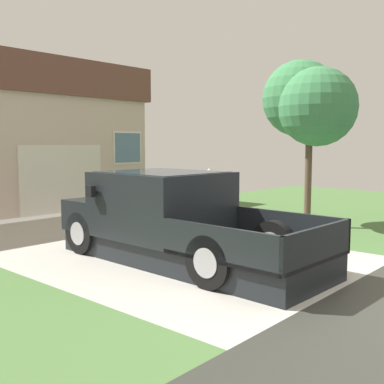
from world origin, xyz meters
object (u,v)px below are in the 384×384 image
object	(u,v)px
handbag	(227,238)
pickup_truck	(169,220)
front_yard_tree	(309,103)
person_with_hat	(209,202)

from	to	relation	value
handbag	pickup_truck	bearing A→B (deg)	178.25
front_yard_tree	pickup_truck	bearing A→B (deg)	177.04
person_with_hat	handbag	bearing A→B (deg)	113.55
pickup_truck	person_with_hat	world-z (taller)	person_with_hat
person_with_hat	handbag	size ratio (longest dim) A/B	3.60
pickup_truck	front_yard_tree	bearing A→B (deg)	-1.57
handbag	front_yard_tree	bearing A→B (deg)	-3.62
handbag	front_yard_tree	world-z (taller)	front_yard_tree
pickup_truck	person_with_hat	distance (m)	1.47
pickup_truck	front_yard_tree	size ratio (longest dim) A/B	1.21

